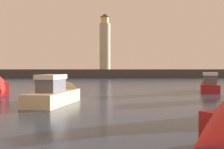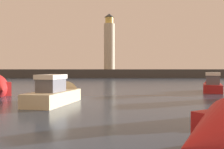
% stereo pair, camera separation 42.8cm
% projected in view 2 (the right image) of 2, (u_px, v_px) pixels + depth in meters
% --- Properties ---
extents(ground_plane, '(220.00, 220.00, 0.00)m').
position_uv_depth(ground_plane, '(125.00, 87.00, 36.64)').
color(ground_plane, '#2D3D51').
extents(breakwater, '(73.90, 4.96, 2.28)m').
position_uv_depth(breakwater, '(118.00, 73.00, 71.98)').
color(breakwater, '#423F3D').
rests_on(breakwater, ground_plane).
extents(lighthouse, '(2.93, 2.93, 15.20)m').
position_uv_depth(lighthouse, '(109.00, 43.00, 71.77)').
color(lighthouse, beige).
rests_on(lighthouse, breakwater).
extents(motorboat_2, '(3.75, 6.26, 2.54)m').
position_uv_depth(motorboat_2, '(212.00, 86.00, 28.96)').
color(motorboat_2, '#B21E1E').
rests_on(motorboat_2, ground_plane).
extents(motorboat_5, '(3.62, 7.29, 2.60)m').
position_uv_depth(motorboat_5, '(60.00, 93.00, 19.71)').
color(motorboat_5, beige).
rests_on(motorboat_5, ground_plane).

